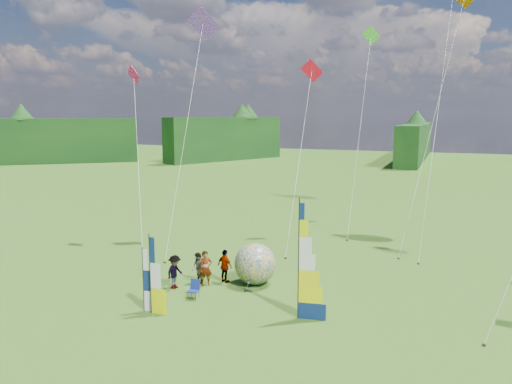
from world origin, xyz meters
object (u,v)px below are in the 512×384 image
at_px(bol_inflatable, 255,264).
at_px(spectator_c, 175,272).
at_px(feather_banner_main, 299,262).
at_px(side_banner_far, 143,280).
at_px(spectator_d, 225,266).
at_px(spectator_b, 198,268).
at_px(spectator_a, 206,268).
at_px(side_banner_left, 150,275).
at_px(camp_chair, 193,290).
at_px(kite_whale, 440,86).

distance_m(bol_inflatable, spectator_c, 4.29).
distance_m(feather_banner_main, bol_inflatable, 5.24).
bearing_deg(side_banner_far, feather_banner_main, 7.43).
bearing_deg(bol_inflatable, spectator_c, -148.61).
bearing_deg(side_banner_far, spectator_d, 62.83).
height_order(feather_banner_main, spectator_b, feather_banner_main).
relative_size(side_banner_far, bol_inflatable, 1.33).
distance_m(bol_inflatable, spectator_a, 2.66).
distance_m(side_banner_left, spectator_c, 3.47).
bearing_deg(camp_chair, spectator_c, 143.77).
height_order(feather_banner_main, spectator_d, feather_banner_main).
relative_size(side_banner_left, spectator_c, 2.01).
bearing_deg(kite_whale, bol_inflatable, -99.53).
bearing_deg(spectator_b, camp_chair, -35.73).
height_order(side_banner_left, spectator_c, side_banner_left).
xyz_separation_m(feather_banner_main, spectator_d, (-5.13, 3.19, -1.73)).
distance_m(spectator_d, camp_chair, 2.89).
distance_m(bol_inflatable, spectator_b, 3.10).
relative_size(bol_inflatable, spectator_c, 1.25).
height_order(side_banner_left, bol_inflatable, side_banner_left).
height_order(feather_banner_main, side_banner_left, feather_banner_main).
height_order(bol_inflatable, spectator_a, bol_inflatable).
bearing_deg(side_banner_far, spectator_b, 75.79).
height_order(spectator_b, kite_whale, kite_whale).
distance_m(spectator_a, spectator_d, 1.10).
bearing_deg(side_banner_far, side_banner_left, -16.67).
distance_m(side_banner_left, side_banner_far, 0.55).
bearing_deg(side_banner_left, spectator_a, 79.88).
xyz_separation_m(feather_banner_main, kite_whale, (4.97, 16.24, 8.34)).
xyz_separation_m(spectator_a, spectator_d, (0.76, 0.79, -0.03)).
xyz_separation_m(side_banner_far, spectator_c, (-0.25, 3.21, -0.59)).
xyz_separation_m(spectator_a, kite_whale, (10.86, 13.85, 10.04)).
xyz_separation_m(spectator_b, kite_whale, (11.38, 13.73, 10.14)).
distance_m(spectator_b, kite_whale, 20.51).
bearing_deg(bol_inflatable, camp_chair, -122.02).
bearing_deg(bol_inflatable, spectator_d, -166.25).
xyz_separation_m(camp_chair, kite_whale, (10.50, 15.88, 10.51)).
height_order(side_banner_far, spectator_a, side_banner_far).
bearing_deg(kite_whale, side_banner_left, -97.90).
bearing_deg(side_banner_left, bol_inflatable, 59.36).
xyz_separation_m(feather_banner_main, side_banner_left, (-6.48, -1.93, -0.84)).
distance_m(side_banner_far, spectator_c, 3.27).
relative_size(bol_inflatable, spectator_d, 1.22).
xyz_separation_m(spectator_d, camp_chair, (-0.40, -2.82, -0.44)).
height_order(bol_inflatable, spectator_d, bol_inflatable).
bearing_deg(side_banner_far, spectator_c, 86.90).
bearing_deg(spectator_a, spectator_c, 177.88).
xyz_separation_m(feather_banner_main, spectator_a, (-5.89, 2.39, -1.70)).
bearing_deg(kite_whale, spectator_b, -105.36).
xyz_separation_m(feather_banner_main, spectator_c, (-7.17, 1.35, -1.75)).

